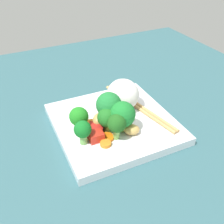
{
  "coord_description": "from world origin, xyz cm",
  "views": [
    {
      "loc": [
        42.91,
        -21.17,
        38.19
      ],
      "look_at": [
        -0.49,
        -0.2,
        3.96
      ],
      "focal_mm": 42.21,
      "sensor_mm": 36.0,
      "label": 1
    }
  ],
  "objects_px": {
    "broccoli_floret_4": "(109,105)",
    "carrot_slice_0": "(91,123)",
    "square_plate": "(114,123)",
    "chopstick_pair": "(139,107)",
    "rice_mound": "(123,94)"
  },
  "relations": [
    {
      "from": "broccoli_floret_4",
      "to": "carrot_slice_0",
      "type": "relative_size",
      "value": 3.6
    },
    {
      "from": "broccoli_floret_4",
      "to": "carrot_slice_0",
      "type": "height_order",
      "value": "broccoli_floret_4"
    },
    {
      "from": "square_plate",
      "to": "carrot_slice_0",
      "type": "bearing_deg",
      "value": -99.04
    },
    {
      "from": "square_plate",
      "to": "rice_mound",
      "type": "bearing_deg",
      "value": 131.66
    },
    {
      "from": "square_plate",
      "to": "chopstick_pair",
      "type": "relative_size",
      "value": 1.07
    },
    {
      "from": "square_plate",
      "to": "chopstick_pair",
      "type": "distance_m",
      "value": 0.08
    },
    {
      "from": "broccoli_floret_4",
      "to": "chopstick_pair",
      "type": "height_order",
      "value": "broccoli_floret_4"
    },
    {
      "from": "square_plate",
      "to": "broccoli_floret_4",
      "type": "distance_m",
      "value": 0.06
    },
    {
      "from": "broccoli_floret_4",
      "to": "carrot_slice_0",
      "type": "distance_m",
      "value": 0.06
    },
    {
      "from": "rice_mound",
      "to": "chopstick_pair",
      "type": "relative_size",
      "value": 0.34
    },
    {
      "from": "rice_mound",
      "to": "broccoli_floret_4",
      "type": "relative_size",
      "value": 1.06
    },
    {
      "from": "carrot_slice_0",
      "to": "broccoli_floret_4",
      "type": "bearing_deg",
      "value": 70.1
    },
    {
      "from": "square_plate",
      "to": "broccoli_floret_4",
      "type": "height_order",
      "value": "broccoli_floret_4"
    },
    {
      "from": "square_plate",
      "to": "rice_mound",
      "type": "height_order",
      "value": "rice_mound"
    },
    {
      "from": "rice_mound",
      "to": "carrot_slice_0",
      "type": "height_order",
      "value": "rice_mound"
    }
  ]
}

